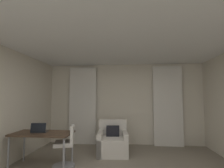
# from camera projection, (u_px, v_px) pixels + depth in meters

# --- Properties ---
(wall_window) EXTENTS (5.12, 0.06, 2.60)m
(wall_window) POSITION_uv_depth(u_px,v_px,m) (124.00, 104.00, 5.51)
(wall_window) COLOR beige
(wall_window) RESTS_ON ground
(ceiling) EXTENTS (5.12, 6.12, 0.06)m
(ceiling) POSITION_uv_depth(u_px,v_px,m) (119.00, 25.00, 2.61)
(ceiling) COLOR white
(ceiling) RESTS_ON wall_left
(curtain_left_panel) EXTENTS (0.90, 0.06, 2.50)m
(curtain_left_panel) POSITION_uv_depth(u_px,v_px,m) (83.00, 105.00, 5.51)
(curtain_left_panel) COLOR silver
(curtain_left_panel) RESTS_ON ground
(curtain_right_panel) EXTENTS (0.90, 0.06, 2.50)m
(curtain_right_panel) POSITION_uv_depth(u_px,v_px,m) (168.00, 106.00, 5.25)
(curtain_right_panel) COLOR silver
(curtain_right_panel) RESTS_ON ground
(armchair) EXTENTS (0.86, 0.93, 0.87)m
(armchair) POSITION_uv_depth(u_px,v_px,m) (113.00, 142.00, 4.51)
(armchair) COLOR silver
(armchair) RESTS_ON ground
(desk) EXTENTS (1.28, 0.63, 0.73)m
(desk) POSITION_uv_depth(u_px,v_px,m) (43.00, 135.00, 3.68)
(desk) COLOR #4C3828
(desk) RESTS_ON ground
(desk_chair) EXTENTS (0.48, 0.48, 0.88)m
(desk_chair) POSITION_uv_depth(u_px,v_px,m) (66.00, 148.00, 3.64)
(desk_chair) COLOR gray
(desk_chair) RESTS_ON ground
(laptop) EXTENTS (0.36, 0.30, 0.22)m
(laptop) POSITION_uv_depth(u_px,v_px,m) (39.00, 130.00, 3.68)
(laptop) COLOR #2D2D33
(laptop) RESTS_ON desk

